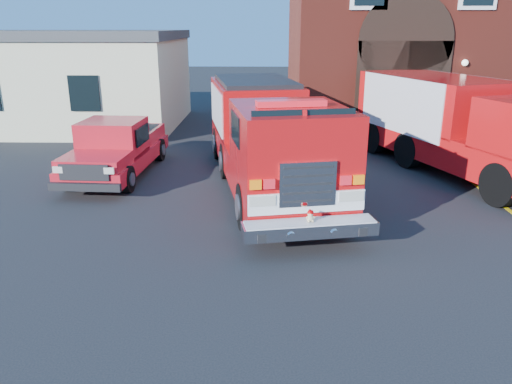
{
  "coord_description": "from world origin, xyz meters",
  "views": [
    {
      "loc": [
        0.18,
        -10.86,
        4.51
      ],
      "look_at": [
        0.0,
        -1.2,
        1.3
      ],
      "focal_mm": 35.0,
      "sensor_mm": 36.0,
      "label": 1
    }
  ],
  "objects_px": {
    "side_building": "(71,78)",
    "secondary_truck": "(462,123)",
    "fire_station": "(452,32)",
    "pickup_truck": "(117,149)",
    "fire_engine": "(267,135)"
  },
  "relations": [
    {
      "from": "side_building",
      "to": "pickup_truck",
      "type": "xyz_separation_m",
      "value": [
        4.5,
        -8.56,
        -1.36
      ]
    },
    {
      "from": "pickup_truck",
      "to": "fire_station",
      "type": "bearing_deg",
      "value": 35.28
    },
    {
      "from": "fire_station",
      "to": "secondary_truck",
      "type": "relative_size",
      "value": 1.61
    },
    {
      "from": "fire_station",
      "to": "secondary_truck",
      "type": "bearing_deg",
      "value": -105.91
    },
    {
      "from": "fire_station",
      "to": "fire_engine",
      "type": "height_order",
      "value": "fire_station"
    },
    {
      "from": "fire_station",
      "to": "fire_engine",
      "type": "distance_m",
      "value": 14.06
    },
    {
      "from": "fire_station",
      "to": "pickup_truck",
      "type": "relative_size",
      "value": 2.73
    },
    {
      "from": "fire_station",
      "to": "fire_engine",
      "type": "relative_size",
      "value": 1.54
    },
    {
      "from": "fire_station",
      "to": "secondary_truck",
      "type": "distance_m",
      "value": 9.76
    },
    {
      "from": "secondary_truck",
      "to": "fire_station",
      "type": "bearing_deg",
      "value": 74.09
    },
    {
      "from": "side_building",
      "to": "secondary_truck",
      "type": "bearing_deg",
      "value": -27.55
    },
    {
      "from": "secondary_truck",
      "to": "fire_engine",
      "type": "bearing_deg",
      "value": -165.22
    },
    {
      "from": "pickup_truck",
      "to": "secondary_truck",
      "type": "bearing_deg",
      "value": 2.7
    },
    {
      "from": "fire_station",
      "to": "side_building",
      "type": "distance_m",
      "value": 18.13
    },
    {
      "from": "side_building",
      "to": "pickup_truck",
      "type": "height_order",
      "value": "side_building"
    }
  ]
}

